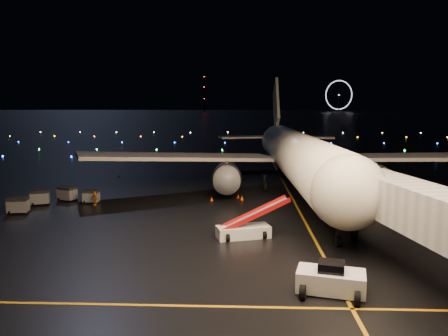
% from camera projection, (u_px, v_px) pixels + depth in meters
% --- Properties ---
extents(ground, '(2000.00, 2000.00, 0.00)m').
position_uv_depth(ground, '(234.00, 120.00, 332.19)').
color(ground, black).
rests_on(ground, ground).
extents(lane_centre, '(0.25, 80.00, 0.02)m').
position_uv_depth(lane_centre, '(297.00, 208.00, 49.89)').
color(lane_centre, orange).
rests_on(lane_centre, ground).
extents(lane_cross, '(60.00, 0.25, 0.02)m').
position_uv_depth(lane_cross, '(63.00, 304.00, 25.85)').
color(lane_cross, orange).
rests_on(lane_cross, ground).
extents(airliner, '(60.67, 57.81, 16.72)m').
position_uv_depth(airliner, '(294.00, 129.00, 60.44)').
color(airliner, silver).
rests_on(airliner, ground).
extents(pushback_tug, '(4.57, 3.11, 1.99)m').
position_uv_depth(pushback_tug, '(331.00, 277.00, 27.30)').
color(pushback_tug, silver).
rests_on(pushback_tug, ground).
extents(belt_loader, '(7.13, 3.71, 3.33)m').
position_uv_depth(belt_loader, '(243.00, 219.00, 38.54)').
color(belt_loader, silver).
rests_on(belt_loader, ground).
extents(crew_c, '(1.02, 0.89, 1.65)m').
position_uv_depth(crew_c, '(95.00, 198.00, 51.11)').
color(crew_c, orange).
rests_on(crew_c, ground).
extents(safety_cone_0, '(0.54, 0.54, 0.53)m').
position_uv_depth(safety_cone_0, '(242.00, 198.00, 53.97)').
color(safety_cone_0, '#ED4000').
rests_on(safety_cone_0, ground).
extents(safety_cone_1, '(0.50, 0.50, 0.45)m').
position_uv_depth(safety_cone_1, '(238.00, 196.00, 55.16)').
color(safety_cone_1, '#ED4000').
rests_on(safety_cone_1, ground).
extents(safety_cone_2, '(0.52, 0.52, 0.48)m').
position_uv_depth(safety_cone_2, '(212.00, 199.00, 53.56)').
color(safety_cone_2, '#ED4000').
rests_on(safety_cone_2, ground).
extents(safety_cone_3, '(0.57, 0.57, 0.49)m').
position_uv_depth(safety_cone_3, '(119.00, 176.00, 70.63)').
color(safety_cone_3, '#ED4000').
rests_on(safety_cone_3, ground).
extents(ferris_wheel, '(49.33, 16.80, 52.00)m').
position_uv_depth(ferris_wheel, '(339.00, 96.00, 737.05)').
color(ferris_wheel, black).
rests_on(ferris_wheel, ground).
extents(radio_mast, '(1.80, 1.80, 64.00)m').
position_uv_depth(radio_mast, '(204.00, 93.00, 765.04)').
color(radio_mast, black).
rests_on(radio_mast, ground).
extents(taxiway_lights, '(164.00, 92.00, 0.36)m').
position_uv_depth(taxiway_lights, '(224.00, 141.00, 140.33)').
color(taxiway_lights, black).
rests_on(taxiway_lights, ground).
extents(baggage_cart_0, '(1.86, 1.35, 1.53)m').
position_uv_depth(baggage_cart_0, '(91.00, 197.00, 52.38)').
color(baggage_cart_0, gray).
rests_on(baggage_cart_0, ground).
extents(baggage_cart_1, '(2.42, 2.09, 1.73)m').
position_uv_depth(baggage_cart_1, '(67.00, 194.00, 53.53)').
color(baggage_cart_1, gray).
rests_on(baggage_cart_1, ground).
extents(baggage_cart_2, '(2.43, 2.04, 1.76)m').
position_uv_depth(baggage_cart_2, '(40.00, 197.00, 51.31)').
color(baggage_cart_2, gray).
rests_on(baggage_cart_2, ground).
extents(baggage_cart_3, '(2.24, 1.74, 1.73)m').
position_uv_depth(baggage_cart_3, '(18.00, 206.00, 47.27)').
color(baggage_cart_3, gray).
rests_on(baggage_cart_3, ground).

